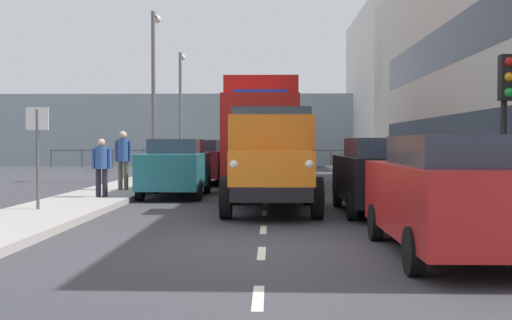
% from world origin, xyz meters
% --- Properties ---
extents(ground_plane, '(80.00, 80.00, 0.00)m').
position_xyz_m(ground_plane, '(0.00, -10.58, 0.00)').
color(ground_plane, '#38383D').
extents(sidewalk_left, '(2.19, 41.93, 0.15)m').
position_xyz_m(sidewalk_left, '(-4.73, -10.58, 0.07)').
color(sidewalk_left, '#9E9993').
rests_on(sidewalk_left, ground_plane).
extents(sidewalk_right, '(2.19, 41.93, 0.15)m').
position_xyz_m(sidewalk_right, '(4.73, -10.58, 0.07)').
color(sidewalk_right, '#9E9993').
rests_on(sidewalk_right, ground_plane).
extents(road_centreline_markings, '(0.12, 37.73, 0.01)m').
position_xyz_m(road_centreline_markings, '(0.00, -9.97, 0.00)').
color(road_centreline_markings, silver).
rests_on(road_centreline_markings, ground_plane).
extents(building_far_block, '(7.19, 13.08, 9.98)m').
position_xyz_m(building_far_block, '(-9.42, -31.79, 4.99)').
color(building_far_block, silver).
rests_on(building_far_block, ground_plane).
extents(sea_horizon, '(80.00, 0.80, 5.00)m').
position_xyz_m(sea_horizon, '(0.00, -34.55, 2.50)').
color(sea_horizon, '#84939E').
rests_on(sea_horizon, ground_plane).
extents(seawall_railing, '(28.08, 0.08, 1.20)m').
position_xyz_m(seawall_railing, '(-0.00, -30.95, 0.92)').
color(seawall_railing, '#4C5156').
rests_on(seawall_railing, ground_plane).
extents(truck_vintage_orange, '(2.17, 5.64, 2.43)m').
position_xyz_m(truck_vintage_orange, '(-0.15, -4.95, 1.18)').
color(truck_vintage_orange, black).
rests_on(truck_vintage_orange, ground_plane).
extents(lorry_cargo_red, '(2.58, 8.20, 3.87)m').
position_xyz_m(lorry_cargo_red, '(0.18, -13.24, 2.08)').
color(lorry_cargo_red, red).
rests_on(lorry_cargo_red, ground_plane).
extents(car_red_kerbside_near, '(1.81, 4.53, 1.72)m').
position_xyz_m(car_red_kerbside_near, '(-2.69, 0.70, 0.90)').
color(car_red_kerbside_near, '#B21E1E').
rests_on(car_red_kerbside_near, ground_plane).
extents(car_black_kerbside_1, '(1.91, 4.49, 1.72)m').
position_xyz_m(car_black_kerbside_1, '(-2.69, -4.78, 0.90)').
color(car_black_kerbside_1, black).
rests_on(car_black_kerbside_1, ground_plane).
extents(car_teal_oppositeside_0, '(1.80, 4.11, 1.72)m').
position_xyz_m(car_teal_oppositeside_0, '(2.69, -9.12, 0.89)').
color(car_teal_oppositeside_0, '#1E6670').
rests_on(car_teal_oppositeside_0, ground_plane).
extents(car_maroon_oppositeside_1, '(1.96, 4.66, 1.72)m').
position_xyz_m(car_maroon_oppositeside_1, '(2.69, -15.30, 0.90)').
color(car_maroon_oppositeside_1, maroon).
rests_on(car_maroon_oppositeside_1, ground_plane).
extents(car_navy_oppositeside_2, '(1.93, 4.31, 1.72)m').
position_xyz_m(car_navy_oppositeside_2, '(2.69, -21.91, 0.90)').
color(car_navy_oppositeside_2, navy).
rests_on(car_navy_oppositeside_2, ground_plane).
extents(pedestrian_near_railing, '(0.53, 0.34, 1.57)m').
position_xyz_m(pedestrian_near_railing, '(4.43, -7.29, 1.07)').
color(pedestrian_near_railing, black).
rests_on(pedestrian_near_railing, sidewalk_right).
extents(pedestrian_by_lamp, '(0.53, 0.34, 1.83)m').
position_xyz_m(pedestrian_by_lamp, '(4.45, -9.89, 1.23)').
color(pedestrian_by_lamp, '#4C473D').
rests_on(pedestrian_by_lamp, sidewalk_right).
extents(traffic_light_near, '(0.28, 0.41, 3.20)m').
position_xyz_m(traffic_light_near, '(-4.79, -2.91, 2.47)').
color(traffic_light_near, black).
rests_on(traffic_light_near, sidewalk_left).
extents(lamp_post_promenade, '(0.32, 1.14, 6.75)m').
position_xyz_m(lamp_post_promenade, '(4.57, -15.91, 4.15)').
color(lamp_post_promenade, '#59595B').
rests_on(lamp_post_promenade, sidewalk_right).
extents(lamp_post_far, '(0.32, 1.14, 6.46)m').
position_xyz_m(lamp_post_far, '(4.84, -25.55, 4.00)').
color(lamp_post_far, '#59595B').
rests_on(lamp_post_far, sidewalk_right).
extents(street_sign, '(0.50, 0.07, 2.25)m').
position_xyz_m(street_sign, '(5.01, -4.13, 1.68)').
color(street_sign, '#4C4C4C').
rests_on(street_sign, sidewalk_right).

